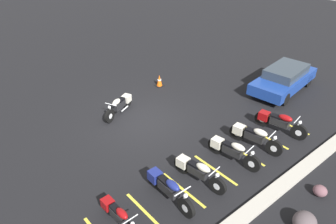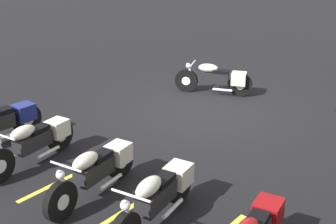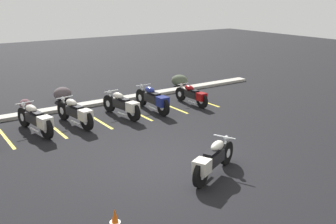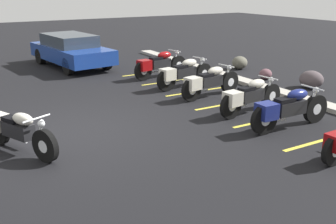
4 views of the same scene
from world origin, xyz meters
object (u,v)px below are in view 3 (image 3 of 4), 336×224
object	(u,v)px
parked_bike_2	(76,112)
landscape_rock_0	(180,81)
parked_bike_5	(193,95)
landscape_rock_2	(62,94)
parked_bike_3	(123,105)
landscape_rock_3	(25,104)
parked_bike_1	(36,119)
motorcycle_cream_featured	(213,160)
parked_bike_4	(153,99)

from	to	relation	value
parked_bike_2	landscape_rock_0	bearing A→B (deg)	-74.46
parked_bike_5	landscape_rock_0	world-z (taller)	parked_bike_5
landscape_rock_2	parked_bike_3	bearing A→B (deg)	-74.10
parked_bike_5	landscape_rock_3	xyz separation A→B (m)	(-5.76, 3.27, -0.22)
parked_bike_1	parked_bike_2	xyz separation A→B (m)	(1.36, 0.03, -0.01)
parked_bike_1	parked_bike_3	size ratio (longest dim) A/B	1.04
parked_bike_2	landscape_rock_2	world-z (taller)	parked_bike_2
motorcycle_cream_featured	parked_bike_4	size ratio (longest dim) A/B	0.86
landscape_rock_2	motorcycle_cream_featured	bearing A→B (deg)	-86.65
parked_bike_1	landscape_rock_3	distance (m)	3.19
parked_bike_1	parked_bike_3	world-z (taller)	parked_bike_1
parked_bike_5	landscape_rock_2	xyz separation A→B (m)	(-4.11, 3.66, -0.13)
landscape_rock_0	landscape_rock_2	xyz separation A→B (m)	(-5.63, 0.66, 0.00)
motorcycle_cream_featured	parked_bike_4	distance (m)	5.83
parked_bike_2	parked_bike_5	bearing A→B (deg)	-100.27
parked_bike_1	parked_bike_4	world-z (taller)	parked_bike_4
parked_bike_1	landscape_rock_2	distance (m)	4.12
parked_bike_1	landscape_rock_0	size ratio (longest dim) A/B	2.80
parked_bike_1	motorcycle_cream_featured	bearing A→B (deg)	-163.99
parked_bike_2	landscape_rock_3	xyz separation A→B (m)	(-0.88, 3.11, -0.28)
landscape_rock_0	landscape_rock_2	world-z (taller)	landscape_rock_2
parked_bike_2	landscape_rock_3	bearing A→B (deg)	7.45
motorcycle_cream_featured	parked_bike_5	bearing A→B (deg)	32.13
parked_bike_3	parked_bike_4	world-z (taller)	parked_bike_4
parked_bike_1	landscape_rock_0	world-z (taller)	parked_bike_1
motorcycle_cream_featured	parked_bike_5	distance (m)	6.50
parked_bike_5	landscape_rock_0	bearing A→B (deg)	-28.68
parked_bike_4	parked_bike_5	world-z (taller)	parked_bike_4
motorcycle_cream_featured	parked_bike_2	xyz separation A→B (m)	(-1.30, 5.59, 0.02)
motorcycle_cream_featured	landscape_rock_0	distance (m)	9.85
parked_bike_2	parked_bike_4	xyz separation A→B (m)	(3.08, -0.04, 0.01)
parked_bike_1	parked_bike_3	bearing A→B (deg)	-99.38
parked_bike_4	landscape_rock_3	bearing A→B (deg)	52.32
parked_bike_1	parked_bike_4	xyz separation A→B (m)	(4.44, -0.01, 0.00)
parked_bike_3	landscape_rock_3	world-z (taller)	parked_bike_3
parked_bike_3	landscape_rock_0	bearing A→B (deg)	-65.87
parked_bike_3	landscape_rock_0	distance (m)	5.44
landscape_rock_3	landscape_rock_0	bearing A→B (deg)	-2.13
parked_bike_2	landscape_rock_3	distance (m)	3.24
parked_bike_1	landscape_rock_0	bearing A→B (deg)	-79.26
parked_bike_2	parked_bike_4	bearing A→B (deg)	-99.05
motorcycle_cream_featured	landscape_rock_2	distance (m)	9.11
parked_bike_3	parked_bike_4	size ratio (longest dim) A/B	0.95
parked_bike_2	parked_bike_4	distance (m)	3.08
parked_bike_1	landscape_rock_2	bearing A→B (deg)	-40.67
parked_bike_5	parked_bike_2	bearing A→B (deg)	86.29
parked_bike_1	landscape_rock_2	xyz separation A→B (m)	(2.13, 3.53, -0.20)
parked_bike_3	landscape_rock_3	bearing A→B (deg)	32.73
parked_bike_4	landscape_rock_0	size ratio (longest dim) A/B	2.83
parked_bike_1	landscape_rock_3	bearing A→B (deg)	-18.17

